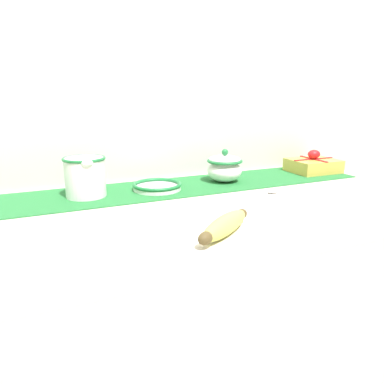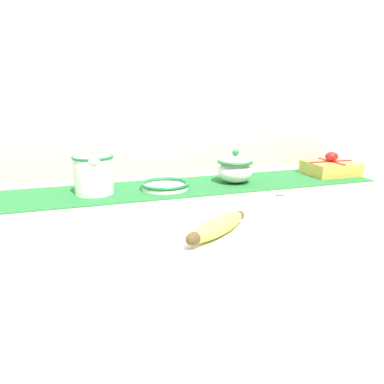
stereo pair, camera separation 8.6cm
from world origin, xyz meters
name	(u,v)px [view 1 (the left image)]	position (x,y,z in m)	size (l,w,h in m)	color
countertop	(184,363)	(0.00, 0.00, 0.44)	(1.42, 0.65, 0.87)	beige
back_wall	(138,72)	(0.00, 0.35, 1.20)	(2.22, 0.04, 2.40)	silver
table_runner	(156,189)	(0.00, 0.20, 0.87)	(1.31, 0.23, 0.00)	#236B33
cream_pitcher	(85,175)	(-0.20, 0.20, 0.93)	(0.11, 0.13, 0.11)	white
sugar_bowl	(225,168)	(0.22, 0.20, 0.92)	(0.11, 0.11, 0.10)	white
small_dish	(157,186)	(0.00, 0.19, 0.88)	(0.14, 0.14, 0.02)	white
banana	(225,225)	(0.01, -0.19, 0.89)	(0.17, 0.13, 0.04)	#CCD156
spoon	(266,192)	(0.26, 0.04, 0.88)	(0.19, 0.04, 0.01)	silver
gift_box	(313,165)	(0.58, 0.21, 0.90)	(0.16, 0.14, 0.08)	gold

